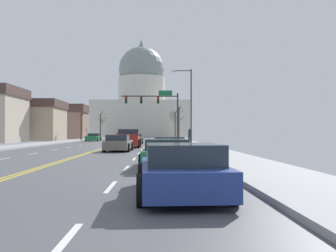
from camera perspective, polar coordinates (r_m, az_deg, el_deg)
ground at (r=39.81m, az=-8.46°, el=-2.92°), size 20.00×180.00×0.20m
signal_gantry at (r=53.64m, az=-1.53°, el=3.19°), size 7.91×0.41×7.08m
street_lamp_right at (r=39.39m, az=3.06°, el=3.85°), size 2.07×0.24×7.70m
capitol_building at (r=117.23m, az=-3.95°, el=3.64°), size 28.50×18.86×29.64m
sedan_near_00 at (r=49.24m, az=-4.86°, el=-1.89°), size 2.14×4.45×1.18m
sedan_near_01 at (r=43.30m, az=-5.70°, el=-2.06°), size 2.12×4.52×1.14m
pickup_truck_near_02 at (r=36.31m, az=-5.89°, el=-1.96°), size 2.33×5.35×1.70m
sedan_near_03 at (r=29.02m, az=-7.34°, el=-2.57°), size 2.02×4.58×1.23m
sedan_near_04 at (r=21.60m, az=0.24°, el=-3.26°), size 2.07×4.34×1.16m
sedan_near_05 at (r=15.59m, az=-0.25°, el=-4.16°), size 2.11×4.64×1.15m
sedan_near_06 at (r=8.76m, az=1.99°, el=-6.65°), size 2.11×4.29×1.18m
sedan_oncoming_00 at (r=61.56m, az=-10.97°, el=-1.67°), size 2.07×4.62×1.22m
sedan_oncoming_01 at (r=71.63m, az=-6.85°, el=-1.54°), size 2.08×4.55×1.29m
sedan_oncoming_02 at (r=83.34m, az=-6.19°, el=-1.44°), size 2.17×4.40×1.28m
flank_building_00 at (r=83.85m, az=-15.65°, el=0.65°), size 10.89×6.91×7.14m
flank_building_02 at (r=67.11m, az=-20.15°, el=0.79°), size 11.40×9.36×6.58m
bare_tree_00 at (r=69.12m, az=1.03°, el=0.35°), size 1.33×3.06×5.30m
bare_tree_01 at (r=88.08m, az=-9.92°, el=0.20°), size 2.21×1.44×6.09m
bare_tree_02 at (r=74.14m, az=1.60°, el=0.63°), size 2.05×1.89×6.40m
bare_tree_03 at (r=67.01m, az=-12.71°, el=0.17°), size 1.68×1.67×4.98m
pedestrian_00 at (r=37.99m, az=3.26°, el=-1.37°), size 0.35×0.34×1.75m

